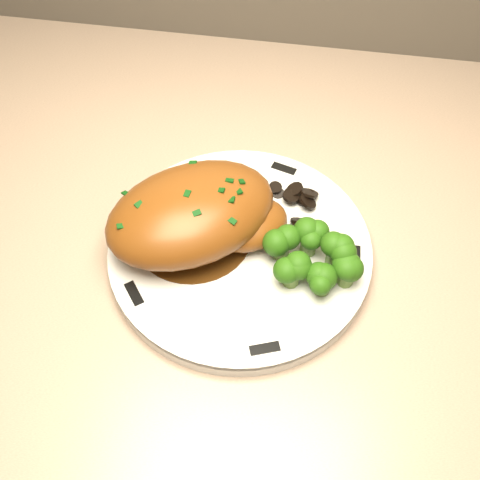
# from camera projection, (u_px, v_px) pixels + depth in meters

# --- Properties ---
(plate) EXTENTS (0.32, 0.32, 0.02)m
(plate) POSITION_uv_depth(u_px,v_px,m) (240.00, 251.00, 0.59)
(plate) COLOR silver
(plate) RESTS_ON counter
(rim_accent_0) EXTENTS (0.03, 0.02, 0.00)m
(rim_accent_0) POSITION_uv_depth(u_px,v_px,m) (284.00, 169.00, 0.64)
(rim_accent_0) COLOR black
(rim_accent_0) RESTS_ON plate
(rim_accent_1) EXTENTS (0.02, 0.03, 0.00)m
(rim_accent_1) POSITION_uv_depth(u_px,v_px,m) (162.00, 186.00, 0.63)
(rim_accent_1) COLOR black
(rim_accent_1) RESTS_ON plate
(rim_accent_2) EXTENTS (0.02, 0.03, 0.00)m
(rim_accent_2) POSITION_uv_depth(u_px,v_px,m) (134.00, 294.00, 0.55)
(rim_accent_2) COLOR black
(rim_accent_2) RESTS_ON plate
(rim_accent_3) EXTENTS (0.03, 0.02, 0.00)m
(rim_accent_3) POSITION_uv_depth(u_px,v_px,m) (265.00, 349.00, 0.52)
(rim_accent_3) COLOR black
(rim_accent_3) RESTS_ON plate
(rim_accent_4) EXTENTS (0.01, 0.03, 0.00)m
(rim_accent_4) POSITION_uv_depth(u_px,v_px,m) (355.00, 257.00, 0.58)
(rim_accent_4) COLOR black
(rim_accent_4) RESTS_ON plate
(gravy_pool) EXTENTS (0.12, 0.12, 0.00)m
(gravy_pool) POSITION_uv_depth(u_px,v_px,m) (193.00, 234.00, 0.59)
(gravy_pool) COLOR #3E220B
(gravy_pool) RESTS_ON plate
(chicken_breast) EXTENTS (0.20, 0.19, 0.06)m
(chicken_breast) POSITION_uv_depth(u_px,v_px,m) (198.00, 215.00, 0.57)
(chicken_breast) COLOR brown
(chicken_breast) RESTS_ON plate
(mushroom_pile) EXTENTS (0.07, 0.06, 0.02)m
(mushroom_pile) POSITION_uv_depth(u_px,v_px,m) (272.00, 209.00, 0.61)
(mushroom_pile) COLOR black
(mushroom_pile) RESTS_ON plate
(broccoli_florets) EXTENTS (0.09, 0.06, 0.04)m
(broccoli_florets) POSITION_uv_depth(u_px,v_px,m) (315.00, 259.00, 0.55)
(broccoli_florets) COLOR #587632
(broccoli_florets) RESTS_ON plate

